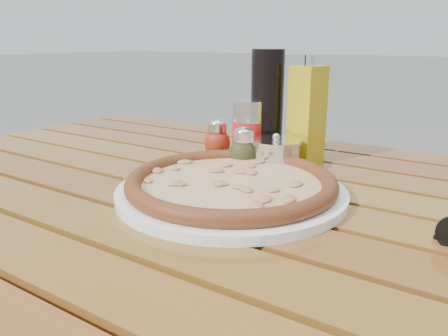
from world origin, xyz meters
The scene contains 9 objects.
table centered at (0.00, 0.00, 0.67)m, with size 1.40×0.90×0.75m.
plate centered at (0.04, -0.02, 0.76)m, with size 0.36×0.36×0.01m, color white.
pizza centered at (0.04, -0.02, 0.77)m, with size 0.38×0.38×0.03m.
pepper_shaker centered at (-0.11, 0.17, 0.79)m, with size 0.06×0.06×0.08m.
oregano_shaker centered at (-0.02, 0.12, 0.79)m, with size 0.07×0.07×0.08m.
dark_bottle centered at (-0.03, 0.22, 0.86)m, with size 0.07×0.07×0.22m, color black.
soda_can centered at (-0.05, 0.20, 0.81)m, with size 0.08×0.08×0.12m.
olive_oil_cruet centered at (0.06, 0.23, 0.85)m, with size 0.07×0.07×0.21m.
parmesan_tin centered at (0.03, 0.15, 0.78)m, with size 0.11×0.11×0.07m.
Camera 1 is at (0.38, -0.57, 0.99)m, focal length 35.00 mm.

